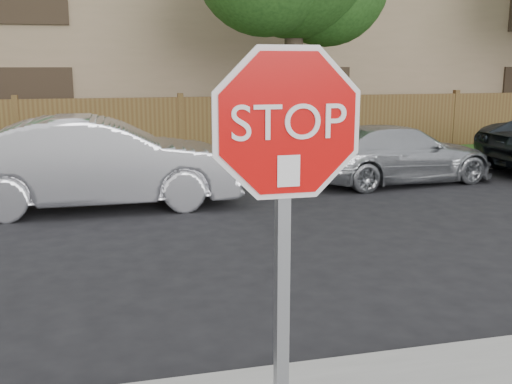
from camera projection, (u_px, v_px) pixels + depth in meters
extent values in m
plane|color=black|center=(358.00, 365.00, 4.91)|extent=(90.00, 90.00, 0.00)
cube|color=gray|center=(201.00, 178.00, 12.62)|extent=(70.00, 0.30, 0.15)
cube|color=#1E4714|center=(190.00, 166.00, 14.19)|extent=(70.00, 3.00, 0.12)
cube|color=brown|center=(181.00, 128.00, 15.55)|extent=(70.00, 0.12, 1.60)
cube|color=#977E5D|center=(159.00, 47.00, 20.41)|extent=(34.00, 8.00, 6.00)
cylinder|color=#382B21|center=(293.00, 84.00, 14.30)|extent=(0.44, 0.44, 3.92)
cube|color=gray|center=(282.00, 300.00, 3.03)|extent=(0.06, 0.06, 2.30)
cylinder|color=white|center=(288.00, 123.00, 2.78)|extent=(1.01, 0.02, 1.01)
cylinder|color=red|center=(288.00, 124.00, 2.77)|extent=(0.93, 0.02, 0.93)
cube|color=white|center=(289.00, 171.00, 2.80)|extent=(0.11, 0.00, 0.15)
imported|color=silver|center=(99.00, 163.00, 10.20)|extent=(4.75, 1.67, 1.56)
imported|color=#B5B9BD|center=(398.00, 154.00, 12.42)|extent=(4.28, 2.11, 1.20)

